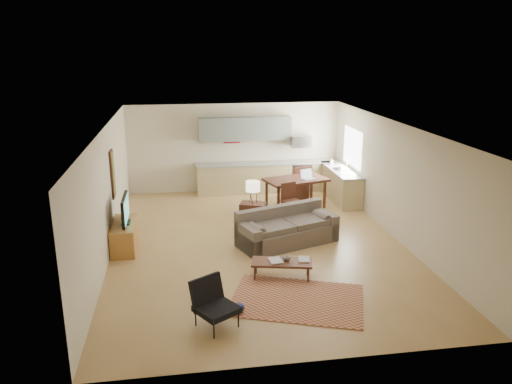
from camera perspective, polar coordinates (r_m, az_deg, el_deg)
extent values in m
plane|color=#AD844D|center=(11.49, 0.23, -5.93)|extent=(9.00, 9.00, 0.00)
plane|color=white|center=(10.76, 0.25, 7.49)|extent=(9.00, 9.00, 0.00)
plane|color=beige|center=(15.39, -2.43, 5.09)|extent=(6.50, 0.00, 6.50)
plane|color=beige|center=(6.92, 6.26, -9.56)|extent=(6.50, 0.00, 6.50)
plane|color=beige|center=(11.03, -16.67, -0.18)|extent=(0.00, 9.00, 9.00)
plane|color=beige|center=(11.99, 15.77, 1.20)|extent=(0.00, 9.00, 9.00)
cube|color=#A5A8AD|center=(15.63, 5.05, 1.84)|extent=(0.62, 0.62, 0.90)
cube|color=#A5A8AD|center=(15.41, 5.13, 5.81)|extent=(0.62, 0.40, 0.35)
cube|color=slate|center=(15.15, -1.25, 7.23)|extent=(2.80, 0.34, 0.70)
cube|color=white|center=(14.64, 10.96, 5.02)|extent=(0.02, 1.40, 1.05)
cube|color=#983C2B|center=(9.13, 4.72, -12.17)|extent=(2.71, 2.29, 0.02)
imported|color=maroon|center=(9.72, 1.57, -7.92)|extent=(0.30, 0.37, 0.03)
imported|color=navy|center=(9.85, 4.88, -7.66)|extent=(0.33, 0.38, 0.02)
imported|color=black|center=(9.77, 3.52, -7.38)|extent=(0.22, 0.22, 0.16)
imported|color=beige|center=(15.21, 8.64, 3.49)|extent=(0.09, 0.09, 0.19)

